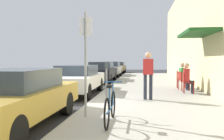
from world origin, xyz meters
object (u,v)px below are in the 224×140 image
cafe_chair_0 (186,81)px  seated_patron_0 (188,77)px  bicycle_0 (110,107)px  cafe_chair_2 (180,78)px  parking_meter (106,77)px  street_sign (85,56)px  cafe_chair_1 (182,80)px  pedestrian_standing (148,72)px  parked_car_0 (14,97)px  parked_car_1 (77,79)px  seated_patron_1 (184,75)px  parked_car_3 (111,69)px  parked_car_2 (101,71)px  parked_car_4 (117,67)px

cafe_chair_0 → seated_patron_0: 0.20m
bicycle_0 → cafe_chair_2: (2.58, 6.92, 0.14)m
parking_meter → street_sign: (-0.05, -3.16, 0.75)m
cafe_chair_1 → pedestrian_standing: pedestrian_standing is taller
parking_meter → cafe_chair_2: parking_meter is taller
cafe_chair_0 → bicycle_0: bearing=-116.7°
seated_patron_0 → parked_car_0: bearing=-132.3°
parked_car_1 → parking_meter: parking_meter is taller
cafe_chair_1 → seated_patron_1: size_ratio=0.67×
parked_car_1 → parked_car_3: 11.64m
parked_car_2 → seated_patron_0: (4.83, -6.33, 0.09)m
seated_patron_0 → cafe_chair_1: bearing=93.5°
parked_car_0 → seated_patron_0: size_ratio=3.41×
parking_meter → cafe_chair_0: (3.22, 1.45, -0.26)m
street_sign → pedestrian_standing: (1.61, 2.78, -0.52)m
bicycle_0 → cafe_chair_1: 6.64m
parked_car_1 → parked_car_2: bearing=90.0°
parking_meter → bicycle_0: 3.76m
parked_car_4 → seated_patron_0: seated_patron_0 is taller
parked_car_3 → cafe_chair_0: size_ratio=5.06×
parked_car_2 → pedestrian_standing: pedestrian_standing is taller
parking_meter → bicycle_0: size_ratio=0.77×
cafe_chair_1 → pedestrian_standing: 3.30m
seated_patron_1 → cafe_chair_2: size_ratio=1.48×
parked_car_4 → seated_patron_1: (4.83, -16.67, 0.13)m
bicycle_0 → pedestrian_standing: size_ratio=1.01×
seated_patron_0 → seated_patron_1: size_ratio=1.00×
parked_car_0 → seated_patron_1: size_ratio=3.41×
street_sign → seated_patron_0: street_sign is taller
parked_car_4 → bicycle_0: bearing=-84.5°
parking_meter → pedestrian_standing: pedestrian_standing is taller
parked_car_2 → bicycle_0: bearing=-79.2°
cafe_chair_1 → street_sign: bearing=-120.4°
parked_car_1 → street_sign: bearing=-71.7°
parked_car_3 → street_sign: (1.50, -16.18, 0.92)m
parked_car_0 → seated_patron_1: seated_patron_1 is taller
parked_car_1 → cafe_chair_0: (4.77, 0.07, -0.06)m
pedestrian_standing → parked_car_1: bearing=150.4°
parked_car_3 → parked_car_0: bearing=-90.0°
seated_patron_0 → seated_patron_1: (0.00, 0.99, 0.00)m
cafe_chair_0 → parked_car_3: bearing=112.4°
cafe_chair_0 → cafe_chair_1: same height
parked_car_0 → cafe_chair_1: 7.90m
parked_car_3 → pedestrian_standing: 13.77m
parked_car_4 → seated_patron_1: size_ratio=3.41×
cafe_chair_0 → seated_patron_0: seated_patron_0 is taller
cafe_chair_1 → cafe_chair_2: size_ratio=1.00×
parked_car_1 → cafe_chair_1: (4.77, 1.04, -0.06)m
parked_car_4 → parking_meter: parking_meter is taller
street_sign → cafe_chair_2: street_sign is taller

